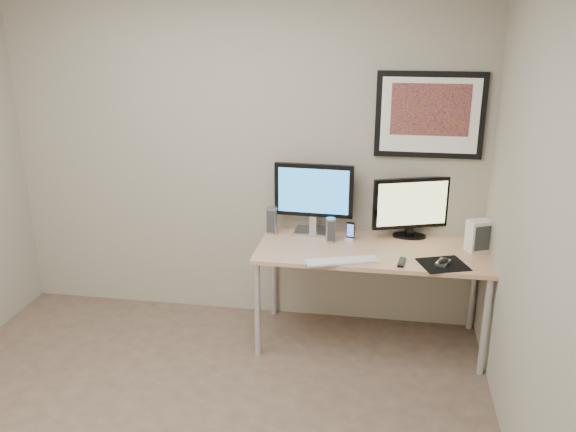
# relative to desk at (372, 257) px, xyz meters

# --- Properties ---
(room) EXTENTS (3.60, 3.60, 3.60)m
(room) POSITION_rel_desk_xyz_m (-1.00, -0.90, 0.98)
(room) COLOR white
(room) RESTS_ON ground
(desk) EXTENTS (1.60, 0.70, 0.73)m
(desk) POSITION_rel_desk_xyz_m (0.00, 0.00, 0.00)
(desk) COLOR #AB7353
(desk) RESTS_ON floor
(framed_art) EXTENTS (0.75, 0.04, 0.60)m
(framed_art) POSITION_rel_desk_xyz_m (0.35, 0.33, 0.96)
(framed_art) COLOR black
(framed_art) RESTS_ON room
(monitor_large) EXTENTS (0.58, 0.20, 0.53)m
(monitor_large) POSITION_rel_desk_xyz_m (-0.45, 0.25, 0.36)
(monitor_large) COLOR #AAAAAF
(monitor_large) RESTS_ON desk
(monitor_tv) EXTENTS (0.55, 0.22, 0.45)m
(monitor_tv) POSITION_rel_desk_xyz_m (0.26, 0.27, 0.31)
(monitor_tv) COLOR black
(monitor_tv) RESTS_ON desk
(speaker_left) EXTENTS (0.08, 0.08, 0.20)m
(speaker_left) POSITION_rel_desk_xyz_m (-0.75, 0.20, 0.17)
(speaker_left) COLOR #AAAAAF
(speaker_left) RESTS_ON desk
(speaker_right) EXTENTS (0.08, 0.08, 0.17)m
(speaker_right) POSITION_rel_desk_xyz_m (-0.30, 0.10, 0.15)
(speaker_right) COLOR #AAAAAF
(speaker_right) RESTS_ON desk
(phone_dock) EXTENTS (0.08, 0.08, 0.14)m
(phone_dock) POSITION_rel_desk_xyz_m (-0.16, 0.15, 0.13)
(phone_dock) COLOR black
(phone_dock) RESTS_ON desk
(keyboard) EXTENTS (0.50, 0.28, 0.02)m
(keyboard) POSITION_rel_desk_xyz_m (-0.19, -0.28, 0.07)
(keyboard) COLOR silver
(keyboard) RESTS_ON desk
(mousepad) EXTENTS (0.36, 0.34, 0.00)m
(mousepad) POSITION_rel_desk_xyz_m (0.47, -0.21, 0.07)
(mousepad) COLOR black
(mousepad) RESTS_ON desk
(mouse) EXTENTS (0.10, 0.13, 0.04)m
(mouse) POSITION_rel_desk_xyz_m (0.47, -0.21, 0.09)
(mouse) COLOR black
(mouse) RESTS_ON mousepad
(remote) EXTENTS (0.06, 0.15, 0.02)m
(remote) POSITION_rel_desk_xyz_m (0.20, -0.23, 0.08)
(remote) COLOR black
(remote) RESTS_ON desk
(fan_unit) EXTENTS (0.18, 0.16, 0.22)m
(fan_unit) POSITION_rel_desk_xyz_m (0.72, 0.08, 0.18)
(fan_unit) COLOR silver
(fan_unit) RESTS_ON desk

